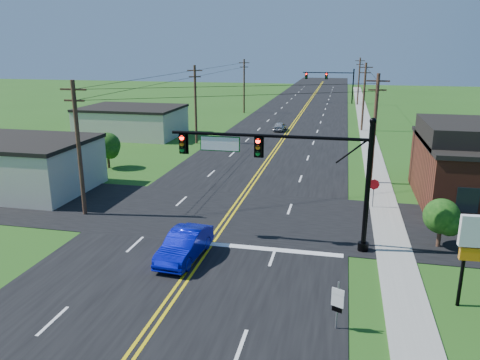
% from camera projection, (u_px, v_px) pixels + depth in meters
% --- Properties ---
extents(ground, '(260.00, 260.00, 0.00)m').
position_uv_depth(ground, '(161.00, 308.00, 20.47)').
color(ground, '#224E16').
rests_on(ground, ground).
extents(road_main, '(16.00, 220.00, 0.04)m').
position_uv_depth(road_main, '(291.00, 126.00, 67.40)').
color(road_main, black).
rests_on(road_main, ground).
extents(road_cross, '(70.00, 10.00, 0.04)m').
position_uv_depth(road_cross, '(228.00, 215.00, 31.73)').
color(road_cross, black).
rests_on(road_cross, ground).
extents(sidewalk, '(2.00, 160.00, 0.08)m').
position_uv_depth(sidewalk, '(369.00, 142.00, 55.82)').
color(sidewalk, gray).
rests_on(sidewalk, ground).
extents(signal_mast_main, '(11.30, 0.60, 7.48)m').
position_uv_depth(signal_mast_main, '(286.00, 164.00, 25.77)').
color(signal_mast_main, black).
rests_on(signal_mast_main, ground).
extents(signal_mast_far, '(10.98, 0.60, 7.48)m').
position_uv_depth(signal_mast_far, '(331.00, 80.00, 93.40)').
color(signal_mast_far, black).
rests_on(signal_mast_far, ground).
extents(cream_bldg_near, '(10.20, 8.20, 4.10)m').
position_uv_depth(cream_bldg_near, '(23.00, 165.00, 36.59)').
color(cream_bldg_near, beige).
rests_on(cream_bldg_near, ground).
extents(cream_bldg_far, '(12.20, 9.20, 3.70)m').
position_uv_depth(cream_bldg_far, '(132.00, 121.00, 59.59)').
color(cream_bldg_far, beige).
rests_on(cream_bldg_far, ground).
extents(utility_pole_left_a, '(1.80, 0.28, 9.00)m').
position_uv_depth(utility_pole_left_a, '(79.00, 146.00, 30.54)').
color(utility_pole_left_a, '#362018').
rests_on(utility_pole_left_a, ground).
extents(utility_pole_left_b, '(1.80, 0.28, 9.00)m').
position_uv_depth(utility_pole_left_b, '(196.00, 103.00, 54.01)').
color(utility_pole_left_b, '#362018').
rests_on(utility_pole_left_b, ground).
extents(utility_pole_left_c, '(1.80, 0.28, 9.00)m').
position_uv_depth(utility_pole_left_c, '(244.00, 85.00, 79.35)').
color(utility_pole_left_c, '#362018').
rests_on(utility_pole_left_c, ground).
extents(utility_pole_right_a, '(1.80, 0.28, 9.00)m').
position_uv_depth(utility_pole_right_a, '(374.00, 127.00, 37.79)').
color(utility_pole_right_a, '#362018').
rests_on(utility_pole_right_a, ground).
extents(utility_pole_right_b, '(1.80, 0.28, 9.00)m').
position_uv_depth(utility_pole_right_b, '(364.00, 96.00, 62.19)').
color(utility_pole_right_b, '#362018').
rests_on(utility_pole_right_b, ground).
extents(utility_pole_right_c, '(1.80, 0.28, 9.00)m').
position_uv_depth(utility_pole_right_c, '(359.00, 80.00, 90.35)').
color(utility_pole_right_c, '#362018').
rests_on(utility_pole_right_c, ground).
extents(tree_right_back, '(3.00, 3.00, 4.10)m').
position_uv_depth(tree_right_back, '(443.00, 147.00, 40.84)').
color(tree_right_back, '#362018').
rests_on(tree_right_back, ground).
extents(shrub_corner, '(2.00, 2.00, 2.86)m').
position_uv_depth(shrub_corner, '(441.00, 216.00, 26.18)').
color(shrub_corner, '#362018').
rests_on(shrub_corner, ground).
extents(tree_left, '(2.40, 2.40, 3.37)m').
position_uv_depth(tree_left, '(107.00, 145.00, 43.44)').
color(tree_left, '#362018').
rests_on(tree_left, ground).
extents(blue_car, '(1.96, 4.80, 1.55)m').
position_uv_depth(blue_car, '(185.00, 246.00, 24.96)').
color(blue_car, '#080FB9').
rests_on(blue_car, ground).
extents(distant_car, '(1.56, 3.55, 1.19)m').
position_uv_depth(distant_car, '(280.00, 127.00, 63.13)').
color(distant_car, '#A6A6AA').
rests_on(distant_car, ground).
extents(route_sign, '(0.50, 0.24, 2.12)m').
position_uv_depth(route_sign, '(337.00, 302.00, 18.56)').
color(route_sign, slate).
rests_on(route_sign, ground).
extents(stop_sign, '(0.76, 0.11, 2.12)m').
position_uv_depth(stop_sign, '(374.00, 187.00, 32.67)').
color(stop_sign, slate).
rests_on(stop_sign, ground).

